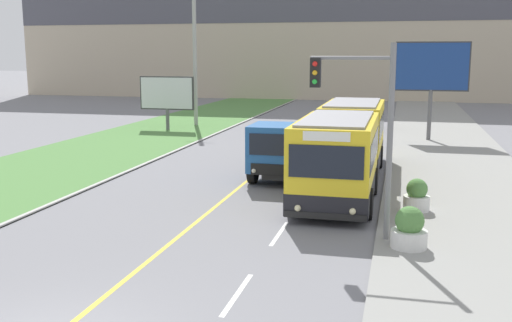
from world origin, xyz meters
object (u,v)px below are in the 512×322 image
object	(u,v)px
utility_pole_far	(195,48)
city_bus	(346,146)
traffic_light_mast	(365,116)
planter_round_near	(409,230)
planter_round_second	(417,196)
car_distant	(364,120)
dump_truck	(286,150)
billboard_small	(167,94)
billboard_large	(432,70)

from	to	relation	value
utility_pole_far	city_bus	bearing A→B (deg)	-54.53
city_bus	traffic_light_mast	distance (m)	7.54
planter_round_near	planter_round_second	world-z (taller)	planter_round_near
traffic_light_mast	utility_pole_far	bearing A→B (deg)	118.86
utility_pole_far	traffic_light_mast	distance (m)	28.19
car_distant	traffic_light_mast	size ratio (longest dim) A/B	0.79
city_bus	dump_truck	bearing A→B (deg)	167.29
billboard_small	planter_round_second	world-z (taller)	billboard_small
dump_truck	planter_round_near	xyz separation A→B (m)	(4.96, -8.40, -0.63)
dump_truck	utility_pole_far	world-z (taller)	utility_pole_far
car_distant	billboard_large	size ratio (longest dim) A/B	0.73
dump_truck	planter_round_second	distance (m)	6.85
utility_pole_far	planter_round_second	xyz separation A→B (m)	(15.12, -21.24, -4.98)
planter_round_second	traffic_light_mast	bearing A→B (deg)	-114.60
car_distant	billboard_small	distance (m)	13.54
billboard_small	planter_round_near	bearing A→B (deg)	-54.58
billboard_small	planter_round_near	world-z (taller)	billboard_small
car_distant	utility_pole_far	bearing A→B (deg)	-179.00
dump_truck	utility_pole_far	size ratio (longest dim) A/B	0.62
dump_truck	utility_pole_far	xyz separation A→B (m)	(-9.89, 16.86, 4.33)
traffic_light_mast	billboard_large	distance (m)	20.61
city_bus	billboard_small	xyz separation A→B (m)	(-13.43, 14.48, 0.90)
car_distant	traffic_light_mast	bearing A→B (deg)	-86.47
billboard_small	billboard_large	bearing A→B (deg)	-4.13
city_bus	billboard_large	distance (m)	14.02
traffic_light_mast	planter_round_near	size ratio (longest dim) A/B	4.85
dump_truck	car_distant	size ratio (longest dim) A/B	1.57
city_bus	planter_round_second	distance (m)	4.77
utility_pole_far	billboard_large	distance (m)	16.73
planter_round_second	dump_truck	bearing A→B (deg)	140.09
traffic_light_mast	planter_round_second	world-z (taller)	traffic_light_mast
city_bus	billboard_small	distance (m)	19.77
dump_truck	traffic_light_mast	bearing A→B (deg)	-64.64
dump_truck	car_distant	xyz separation A→B (m)	(2.15, 17.07, -0.51)
billboard_small	dump_truck	bearing A→B (deg)	-51.92
city_bus	utility_pole_far	size ratio (longest dim) A/B	1.16
dump_truck	planter_round_second	bearing A→B (deg)	-39.91
city_bus	planter_round_second	xyz separation A→B (m)	(2.70, -3.80, -1.00)
car_distant	billboard_large	world-z (taller)	billboard_large
city_bus	planter_round_near	size ratio (longest dim) A/B	11.35
city_bus	planter_round_near	bearing A→B (deg)	-72.72
city_bus	planter_round_near	distance (m)	8.25
city_bus	car_distant	bearing A→B (deg)	91.24
traffic_light_mast	billboard_large	world-z (taller)	billboard_large
city_bus	utility_pole_far	xyz separation A→B (m)	(-12.42, 17.43, 3.99)
billboard_large	planter_round_near	distance (m)	21.42
billboard_large	utility_pole_far	bearing A→B (deg)	165.45
utility_pole_far	billboard_small	world-z (taller)	utility_pole_far
city_bus	car_distant	xyz separation A→B (m)	(-0.38, 17.64, -0.86)
planter_round_second	city_bus	bearing A→B (deg)	125.38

